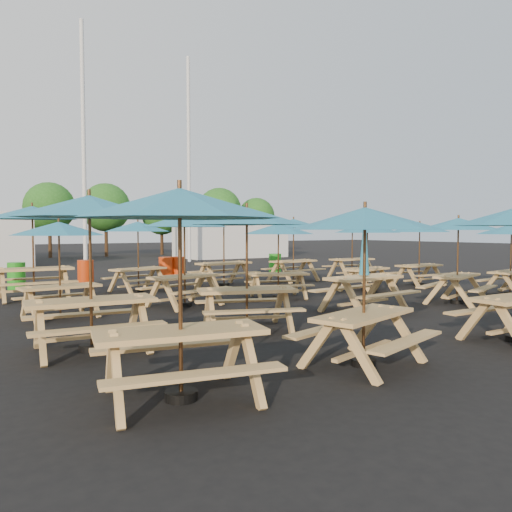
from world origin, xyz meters
TOP-DOWN VIEW (x-y plane):
  - ground at (0.00, 0.00)m, footprint 120.00×120.00m
  - picnic_unit_0 at (-5.81, -6.11)m, footprint 2.60×2.60m
  - picnic_unit_1 at (-6.08, -3.31)m, footprint 2.47×2.47m
  - picnic_unit_2 at (-5.88, 0.08)m, footprint 2.16×2.16m
  - picnic_unit_3 at (-5.90, 3.52)m, footprint 2.46×2.46m
  - picnic_unit_4 at (-3.10, -6.17)m, footprint 2.59×2.59m
  - picnic_unit_5 at (-3.16, -3.16)m, footprint 2.80×2.80m
  - picnic_unit_6 at (-2.95, 0.13)m, footprint 2.66×2.66m
  - picnic_unit_7 at (-2.94, 3.57)m, footprint 2.55×2.55m
  - picnic_unit_9 at (0.13, -2.90)m, footprint 2.09×1.86m
  - picnic_unit_10 at (-0.16, 0.09)m, footprint 2.50×2.50m
  - picnic_unit_11 at (0.02, 3.54)m, footprint 2.54×2.54m
  - picnic_unit_13 at (3.14, -3.18)m, footprint 2.64×2.64m
  - picnic_unit_14 at (3.03, -0.09)m, footprint 2.39×2.39m
  - picnic_unit_15 at (2.91, 3.52)m, footprint 2.44×2.44m
  - picnic_unit_17 at (5.97, -2.92)m, footprint 2.20×2.20m
  - picnic_unit_18 at (5.62, 0.07)m, footprint 2.01×2.01m
  - picnic_unit_19 at (5.64, 3.33)m, footprint 2.21×2.21m
  - waste_bin_0 at (-6.01, 6.20)m, footprint 0.53×0.53m
  - waste_bin_1 at (-3.86, 6.26)m, footprint 0.53×0.53m
  - waste_bin_2 at (-0.81, 6.61)m, footprint 0.53×0.53m
  - waste_bin_3 at (-0.30, 6.60)m, footprint 0.53×0.53m
  - waste_bin_4 at (4.18, 6.55)m, footprint 0.53×0.53m
  - mast_0 at (-2.00, 14.00)m, footprint 0.20×0.20m
  - mast_1 at (4.50, 16.00)m, footprint 0.20×0.20m
  - event_tent_1 at (9.00, 19.00)m, footprint 7.00×4.00m
  - tree_3 at (-1.75, 24.72)m, footprint 3.36×3.36m
  - tree_4 at (1.90, 24.26)m, footprint 3.41×3.41m
  - tree_5 at (6.22, 24.67)m, footprint 2.94×2.94m
  - tree_6 at (10.23, 22.90)m, footprint 3.38×3.38m
  - tree_7 at (13.63, 22.92)m, footprint 2.95×2.95m

SIDE VIEW (x-z plane):
  - ground at x=0.00m, z-range 0.00..0.00m
  - waste_bin_0 at x=-6.01m, z-range 0.00..0.86m
  - waste_bin_1 at x=-3.86m, z-range 0.00..0.86m
  - waste_bin_2 at x=-0.81m, z-range 0.00..0.86m
  - waste_bin_3 at x=-0.30m, z-range 0.00..0.86m
  - waste_bin_4 at x=4.18m, z-range 0.00..0.86m
  - picnic_unit_9 at x=0.13m, z-range -0.22..2.25m
  - event_tent_1 at x=9.00m, z-range 0.00..2.60m
  - picnic_unit_17 at x=5.97m, z-range 0.76..2.83m
  - picnic_unit_2 at x=-5.88m, z-range 0.77..2.85m
  - picnic_unit_10 at x=-0.16m, z-range 0.77..2.85m
  - picnic_unit_14 at x=3.03m, z-range 0.78..2.90m
  - picnic_unit_18 at x=5.62m, z-range 0.79..2.92m
  - picnic_unit_7 at x=-2.94m, z-range 0.80..2.96m
  - picnic_unit_13 at x=3.14m, z-range 0.82..3.03m
  - picnic_unit_4 at x=-3.10m, z-range 0.82..3.03m
  - picnic_unit_19 at x=5.64m, z-range 0.84..3.11m
  - picnic_unit_6 at x=-2.95m, z-range 0.85..3.15m
  - picnic_unit_15 at x=2.91m, z-range 0.85..3.16m
  - picnic_unit_5 at x=-3.16m, z-range 0.86..3.19m
  - picnic_unit_0 at x=-5.81m, z-range 0.87..3.24m
  - picnic_unit_11 at x=0.02m, z-range 0.88..3.27m
  - picnic_unit_1 at x=-6.08m, z-range 0.90..3.34m
  - picnic_unit_3 at x=-5.90m, z-range 0.94..3.50m
  - tree_5 at x=6.22m, z-range 0.75..5.20m
  - tree_7 at x=13.63m, z-range 0.75..5.23m
  - tree_3 at x=-1.75m, z-range 0.86..5.95m
  - tree_6 at x=10.23m, z-range 0.86..5.99m
  - tree_4 at x=1.90m, z-range 0.87..6.04m
  - mast_0 at x=-2.00m, z-range 0.00..12.00m
  - mast_1 at x=4.50m, z-range 0.00..12.00m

